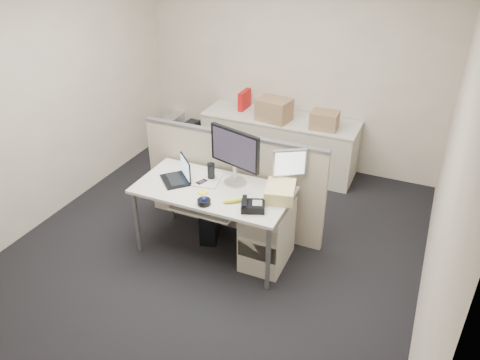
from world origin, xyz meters
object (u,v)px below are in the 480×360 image
at_px(desk, 213,194).
at_px(laptop, 174,171).
at_px(desk_phone, 253,206).
at_px(monitor_main, 235,157).

relative_size(desk, laptop, 4.84).
bearing_deg(desk_phone, monitor_main, 112.03).
height_order(monitor_main, desk_phone, monitor_main).
xyz_separation_m(desk, monitor_main, (0.15, 0.18, 0.35)).
distance_m(desk, laptop, 0.45).
distance_m(laptop, desk_phone, 0.92).
relative_size(monitor_main, desk_phone, 2.72).
height_order(laptop, desk_phone, laptop).
xyz_separation_m(desk, laptop, (-0.41, -0.02, 0.18)).
distance_m(desk, desk_phone, 0.53).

